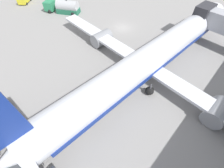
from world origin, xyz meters
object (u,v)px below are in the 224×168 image
object	(u,v)px
airplane	(151,58)
baggage_dolly_row_mid_b_col_c	(36,152)
baggage_dolly_row_mid_b_col_b	(18,128)
fuel_tanker_primary	(64,7)
baggage_dolly_row_mid_b_col_a	(3,107)

from	to	relation	value
airplane	baggage_dolly_row_mid_b_col_c	bearing A→B (deg)	-94.80
baggage_dolly_row_mid_b_col_b	baggage_dolly_row_mid_b_col_c	world-z (taller)	same
airplane	fuel_tanker_primary	distance (m)	28.72
airplane	baggage_dolly_row_mid_b_col_a	xyz separation A→B (m)	(-10.28, -19.78, -2.45)
baggage_dolly_row_mid_b_col_a	baggage_dolly_row_mid_b_col_c	xyz separation A→B (m)	(8.63, 0.12, 0.00)
baggage_dolly_row_mid_b_col_a	baggage_dolly_row_mid_b_col_b	world-z (taller)	same
airplane	baggage_dolly_row_mid_b_col_c	xyz separation A→B (m)	(-1.65, -19.66, -2.45)
baggage_dolly_row_mid_b_col_a	baggage_dolly_row_mid_b_col_c	world-z (taller)	same
baggage_dolly_row_mid_b_col_a	airplane	bearing A→B (deg)	62.53
baggage_dolly_row_mid_b_col_a	fuel_tanker_primary	bearing A→B (deg)	128.23
airplane	fuel_tanker_primary	world-z (taller)	airplane
airplane	baggage_dolly_row_mid_b_col_c	world-z (taller)	airplane
airplane	fuel_tanker_primary	bearing A→B (deg)	173.34
baggage_dolly_row_mid_b_col_b	baggage_dolly_row_mid_b_col_c	size ratio (longest dim) A/B	1.00
fuel_tanker_primary	airplane	bearing A→B (deg)	-6.66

